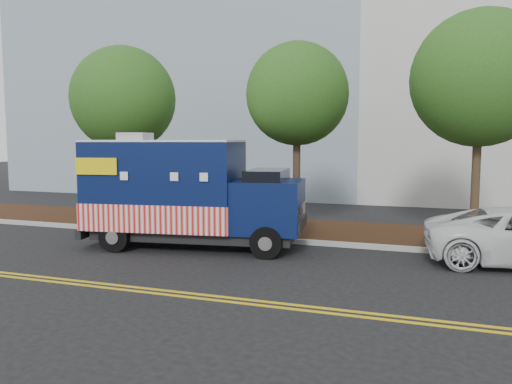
% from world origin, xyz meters
% --- Properties ---
extents(ground, '(120.00, 120.00, 0.00)m').
position_xyz_m(ground, '(0.00, 0.00, 0.00)').
color(ground, black).
rests_on(ground, ground).
extents(curb, '(120.00, 0.18, 0.15)m').
position_xyz_m(curb, '(0.00, 1.40, 0.07)').
color(curb, '#9E9E99').
rests_on(curb, ground).
extents(mulch_strip, '(120.00, 4.00, 0.15)m').
position_xyz_m(mulch_strip, '(0.00, 3.50, 0.07)').
color(mulch_strip, black).
rests_on(mulch_strip, ground).
extents(centerline_near, '(120.00, 0.10, 0.01)m').
position_xyz_m(centerline_near, '(0.00, -4.45, 0.01)').
color(centerline_near, gold).
rests_on(centerline_near, ground).
extents(centerline_far, '(120.00, 0.10, 0.01)m').
position_xyz_m(centerline_far, '(0.00, -4.70, 0.01)').
color(centerline_far, gold).
rests_on(centerline_far, ground).
extents(tree_a, '(4.22, 4.22, 7.09)m').
position_xyz_m(tree_a, '(-6.36, 3.79, 4.97)').
color(tree_a, '#38281C').
rests_on(tree_a, ground).
extents(tree_b, '(3.54, 3.54, 6.65)m').
position_xyz_m(tree_b, '(1.12, 3.03, 4.86)').
color(tree_b, '#38281C').
rests_on(tree_b, ground).
extents(tree_c, '(4.12, 4.12, 7.20)m').
position_xyz_m(tree_c, '(6.85, 2.84, 5.13)').
color(tree_c, '#38281C').
rests_on(tree_c, ground).
extents(sign_post, '(0.06, 0.06, 2.40)m').
position_xyz_m(sign_post, '(-2.38, 2.05, 1.20)').
color(sign_post, '#473828').
rests_on(sign_post, ground).
extents(food_truck, '(6.96, 3.39, 3.52)m').
position_xyz_m(food_truck, '(-1.61, -0.16, 1.60)').
color(food_truck, black).
rests_on(food_truck, ground).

